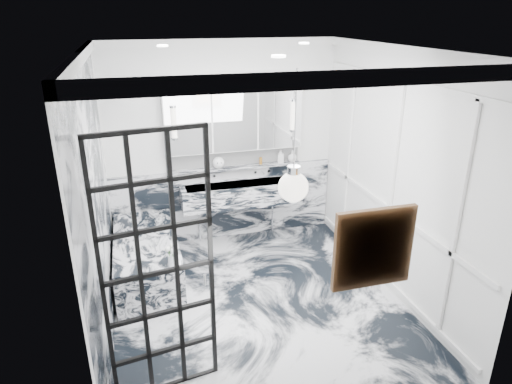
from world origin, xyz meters
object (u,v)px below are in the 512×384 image
object	(u,v)px
trough_sink	(238,194)
bathtub	(147,258)
mirror_cabinet	(234,115)
crittall_door	(159,273)

from	to	relation	value
trough_sink	bathtub	size ratio (longest dim) A/B	0.97
trough_sink	bathtub	world-z (taller)	trough_sink
bathtub	mirror_cabinet	bearing A→B (deg)	32.06
crittall_door	mirror_cabinet	size ratio (longest dim) A/B	1.23
crittall_door	mirror_cabinet	distance (m)	3.06
mirror_cabinet	bathtub	bearing A→B (deg)	-147.94
crittall_door	mirror_cabinet	xyz separation A→B (m)	(1.26, 2.71, 0.65)
crittall_door	mirror_cabinet	world-z (taller)	crittall_door
trough_sink	crittall_door	bearing A→B (deg)	-116.31
crittall_door	trough_sink	xyz separation A→B (m)	(1.26, 2.54, -0.44)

